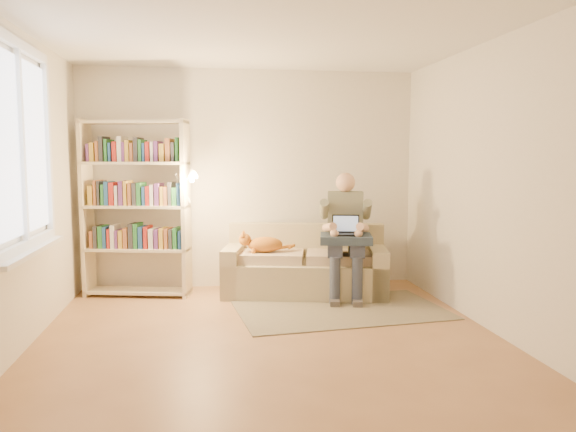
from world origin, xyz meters
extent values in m
plane|color=#926642|center=(0.00, 0.00, 0.00)|extent=(4.50, 4.50, 0.00)
cube|color=white|center=(0.00, 0.00, 2.60)|extent=(4.00, 4.50, 0.02)
cube|color=silver|center=(-2.00, 0.00, 1.30)|extent=(0.02, 4.50, 2.60)
cube|color=silver|center=(2.00, 0.00, 1.30)|extent=(0.02, 4.50, 2.60)
cube|color=silver|center=(0.00, 2.25, 1.30)|extent=(4.00, 0.02, 2.60)
cube|color=silver|center=(0.00, -2.25, 1.30)|extent=(4.00, 0.02, 2.60)
plane|color=white|center=(-1.97, 0.20, 1.65)|extent=(0.00, 1.50, 1.50)
cube|color=white|center=(-1.96, 0.20, 2.44)|extent=(0.05, 1.50, 0.08)
cube|color=white|center=(-1.96, 0.20, 0.86)|extent=(0.05, 1.50, 0.08)
cube|color=white|center=(-1.96, 0.20, 1.65)|extent=(0.04, 0.05, 1.50)
cube|color=white|center=(-1.92, 0.20, 0.81)|extent=(0.12, 1.52, 0.04)
cube|color=tan|center=(0.58, 1.70, 0.19)|extent=(1.96, 1.18, 0.38)
cube|color=tan|center=(0.65, 2.01, 0.58)|extent=(1.82, 0.56, 0.39)
cube|color=tan|center=(-0.22, 1.87, 0.27)|extent=(0.35, 0.84, 0.55)
cube|color=tan|center=(1.39, 1.53, 0.27)|extent=(0.35, 0.84, 0.55)
cube|color=#C4AE8F|center=(0.17, 1.74, 0.44)|extent=(0.87, 0.70, 0.11)
cube|color=#C4AE8F|center=(0.97, 1.57, 0.44)|extent=(0.87, 0.70, 0.11)
cube|color=gray|center=(1.03, 1.63, 0.91)|extent=(0.43, 0.29, 0.54)
sphere|color=#E0AB83|center=(1.02, 1.62, 1.28)|extent=(0.22, 0.22, 0.22)
cube|color=#363B4B|center=(0.86, 1.41, 0.58)|extent=(0.25, 0.47, 0.17)
cube|color=#363B4B|center=(1.09, 1.36, 0.58)|extent=(0.25, 0.47, 0.17)
cylinder|color=#363B4B|center=(0.81, 1.20, 0.26)|extent=(0.11, 0.11, 0.51)
cylinder|color=#363B4B|center=(1.05, 1.15, 0.26)|extent=(0.11, 0.11, 0.51)
ellipsoid|color=orange|center=(0.17, 1.71, 0.58)|extent=(0.43, 0.29, 0.18)
sphere|color=orange|center=(-0.06, 1.73, 0.64)|extent=(0.14, 0.14, 0.14)
cylinder|color=orange|center=(0.38, 1.71, 0.54)|extent=(0.20, 0.08, 0.05)
cube|color=#273444|center=(0.96, 1.37, 0.68)|extent=(0.63, 0.56, 0.09)
cube|color=black|center=(0.96, 1.33, 0.73)|extent=(0.33, 0.26, 0.02)
cube|color=black|center=(0.98, 1.44, 0.84)|extent=(0.30, 0.13, 0.19)
plane|color=#8CA5CC|center=(0.98, 1.44, 0.84)|extent=(0.28, 0.14, 0.26)
cube|color=beige|center=(-1.86, 2.02, 0.99)|extent=(0.10, 0.30, 1.98)
cube|color=beige|center=(-0.75, 1.78, 0.99)|extent=(0.10, 0.30, 1.98)
cube|color=beige|center=(-1.30, 1.90, 0.05)|extent=(1.21, 0.54, 0.03)
cube|color=beige|center=(-1.30, 1.90, 0.53)|extent=(1.21, 0.54, 0.03)
cube|color=beige|center=(-1.30, 1.90, 1.02)|extent=(1.21, 0.54, 0.03)
cube|color=beige|center=(-1.30, 1.90, 1.50)|extent=(1.21, 0.54, 0.03)
cube|color=beige|center=(-1.30, 1.90, 1.95)|extent=(1.21, 0.54, 0.03)
cube|color=#267233|center=(-1.30, 1.90, 0.67)|extent=(1.03, 0.44, 0.24)
cube|color=#1E4C8C|center=(-1.30, 1.90, 1.15)|extent=(1.03, 0.44, 0.24)
cube|color=#B2261E|center=(-1.30, 1.90, 1.63)|extent=(1.03, 0.44, 0.24)
cylinder|color=white|center=(-0.83, 1.80, 1.05)|extent=(0.11, 0.11, 0.04)
cone|color=white|center=(-0.69, 1.64, 1.35)|extent=(0.16, 0.18, 0.16)
cube|color=#7E745B|center=(0.82, 0.95, 0.01)|extent=(2.20, 1.45, 0.01)
camera|label=1|loc=(-0.52, -4.52, 1.56)|focal=35.00mm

